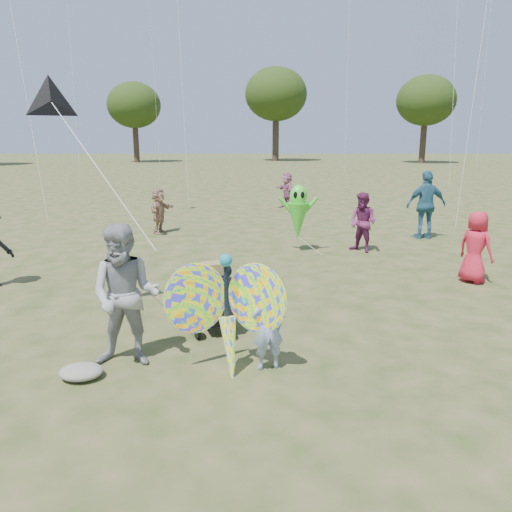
{
  "coord_description": "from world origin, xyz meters",
  "views": [
    {
      "loc": [
        -0.18,
        -6.13,
        2.94
      ],
      "look_at": [
        -0.2,
        1.5,
        1.1
      ],
      "focal_mm": 35.0,
      "sensor_mm": 36.0,
      "label": 1
    }
  ],
  "objects_px": {
    "jogging_stroller": "(215,291)",
    "adult_man": "(126,296)",
    "crowd_c": "(426,205)",
    "crowd_e": "(363,222)",
    "butterfly_kite": "(228,314)",
    "crowd_d": "(159,211)",
    "alien_kite": "(298,215)",
    "crowd_a": "(475,247)",
    "child_girl": "(268,328)",
    "crowd_j": "(287,190)"
  },
  "relations": [
    {
      "from": "crowd_j",
      "to": "jogging_stroller",
      "type": "height_order",
      "value": "crowd_j"
    },
    {
      "from": "child_girl",
      "to": "jogging_stroller",
      "type": "bearing_deg",
      "value": -74.97
    },
    {
      "from": "crowd_c",
      "to": "jogging_stroller",
      "type": "distance_m",
      "value": 9.0
    },
    {
      "from": "crowd_e",
      "to": "adult_man",
      "type": "bearing_deg",
      "value": -78.22
    },
    {
      "from": "child_girl",
      "to": "jogging_stroller",
      "type": "xyz_separation_m",
      "value": [
        -0.78,
        1.37,
        0.05
      ]
    },
    {
      "from": "crowd_e",
      "to": "alien_kite",
      "type": "height_order",
      "value": "alien_kite"
    },
    {
      "from": "crowd_e",
      "to": "child_girl",
      "type": "bearing_deg",
      "value": -65.44
    },
    {
      "from": "crowd_d",
      "to": "alien_kite",
      "type": "relative_size",
      "value": 0.81
    },
    {
      "from": "crowd_d",
      "to": "alien_kite",
      "type": "distance_m",
      "value": 4.81
    },
    {
      "from": "crowd_c",
      "to": "alien_kite",
      "type": "xyz_separation_m",
      "value": [
        -3.86,
        -1.73,
        -0.02
      ]
    },
    {
      "from": "crowd_c",
      "to": "jogging_stroller",
      "type": "bearing_deg",
      "value": 45.34
    },
    {
      "from": "jogging_stroller",
      "to": "butterfly_kite",
      "type": "bearing_deg",
      "value": -99.54
    },
    {
      "from": "child_girl",
      "to": "crowd_d",
      "type": "bearing_deg",
      "value": -85.9
    },
    {
      "from": "crowd_a",
      "to": "butterfly_kite",
      "type": "distance_m",
      "value": 6.27
    },
    {
      "from": "adult_man",
      "to": "crowd_j",
      "type": "bearing_deg",
      "value": 80.99
    },
    {
      "from": "child_girl",
      "to": "butterfly_kite",
      "type": "height_order",
      "value": "butterfly_kite"
    },
    {
      "from": "child_girl",
      "to": "crowd_d",
      "type": "height_order",
      "value": "crowd_d"
    },
    {
      "from": "butterfly_kite",
      "to": "alien_kite",
      "type": "height_order",
      "value": "alien_kite"
    },
    {
      "from": "child_girl",
      "to": "crowd_e",
      "type": "height_order",
      "value": "crowd_e"
    },
    {
      "from": "child_girl",
      "to": "crowd_c",
      "type": "bearing_deg",
      "value": -134.14
    },
    {
      "from": "adult_man",
      "to": "crowd_c",
      "type": "height_order",
      "value": "crowd_c"
    },
    {
      "from": "crowd_a",
      "to": "crowd_c",
      "type": "height_order",
      "value": "crowd_c"
    },
    {
      "from": "crowd_d",
      "to": "crowd_j",
      "type": "distance_m",
      "value": 7.15
    },
    {
      "from": "crowd_a",
      "to": "butterfly_kite",
      "type": "height_order",
      "value": "butterfly_kite"
    },
    {
      "from": "jogging_stroller",
      "to": "crowd_j",
      "type": "bearing_deg",
      "value": 61.57
    },
    {
      "from": "crowd_e",
      "to": "jogging_stroller",
      "type": "height_order",
      "value": "crowd_e"
    },
    {
      "from": "crowd_a",
      "to": "adult_man",
      "type": "bearing_deg",
      "value": 86.72
    },
    {
      "from": "jogging_stroller",
      "to": "crowd_d",
      "type": "bearing_deg",
      "value": 86.21
    },
    {
      "from": "adult_man",
      "to": "jogging_stroller",
      "type": "distance_m",
      "value": 1.65
    },
    {
      "from": "crowd_a",
      "to": "crowd_c",
      "type": "bearing_deg",
      "value": -40.92
    },
    {
      "from": "crowd_c",
      "to": "crowd_j",
      "type": "bearing_deg",
      "value": -67.41
    },
    {
      "from": "adult_man",
      "to": "crowd_d",
      "type": "bearing_deg",
      "value": 100.46
    },
    {
      "from": "adult_man",
      "to": "alien_kite",
      "type": "xyz_separation_m",
      "value": [
        2.74,
        6.58,
        0.03
      ]
    },
    {
      "from": "crowd_a",
      "to": "jogging_stroller",
      "type": "xyz_separation_m",
      "value": [
        -5.1,
        -2.57,
        -0.13
      ]
    },
    {
      "from": "adult_man",
      "to": "crowd_j",
      "type": "height_order",
      "value": "adult_man"
    },
    {
      "from": "crowd_c",
      "to": "jogging_stroller",
      "type": "relative_size",
      "value": 1.75
    },
    {
      "from": "crowd_d",
      "to": "child_girl",
      "type": "bearing_deg",
      "value": -145.42
    },
    {
      "from": "jogging_stroller",
      "to": "alien_kite",
      "type": "bearing_deg",
      "value": 51.87
    },
    {
      "from": "crowd_e",
      "to": "butterfly_kite",
      "type": "distance_m",
      "value": 7.47
    },
    {
      "from": "jogging_stroller",
      "to": "adult_man",
      "type": "bearing_deg",
      "value": -150.6
    },
    {
      "from": "crowd_d",
      "to": "crowd_e",
      "type": "bearing_deg",
      "value": -98.17
    },
    {
      "from": "crowd_c",
      "to": "crowd_d",
      "type": "relative_size",
      "value": 1.41
    },
    {
      "from": "crowd_j",
      "to": "butterfly_kite",
      "type": "bearing_deg",
      "value": -26.68
    },
    {
      "from": "child_girl",
      "to": "crowd_d",
      "type": "distance_m",
      "value": 9.8
    },
    {
      "from": "child_girl",
      "to": "butterfly_kite",
      "type": "relative_size",
      "value": 0.65
    },
    {
      "from": "adult_man",
      "to": "butterfly_kite",
      "type": "relative_size",
      "value": 1.08
    },
    {
      "from": "adult_man",
      "to": "crowd_a",
      "type": "distance_m",
      "value": 7.22
    },
    {
      "from": "child_girl",
      "to": "butterfly_kite",
      "type": "distance_m",
      "value": 0.55
    },
    {
      "from": "crowd_d",
      "to": "alien_kite",
      "type": "xyz_separation_m",
      "value": [
        4.07,
        -2.56,
        0.27
      ]
    },
    {
      "from": "crowd_c",
      "to": "crowd_e",
      "type": "distance_m",
      "value": 2.79
    }
  ]
}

